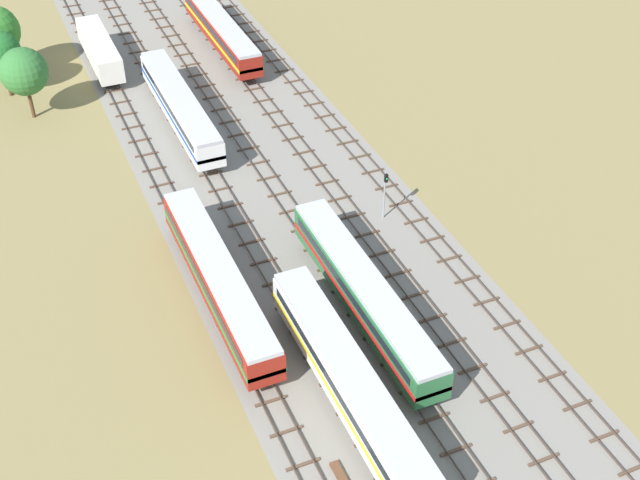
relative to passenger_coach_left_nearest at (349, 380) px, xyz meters
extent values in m
plane|color=olive|center=(4.97, 29.95, -2.61)|extent=(480.00, 480.00, 0.00)
cube|color=gray|center=(4.97, 29.95, -2.61)|extent=(23.88, 176.00, 0.01)
cube|color=#47382D|center=(-5.69, 30.95, -2.40)|extent=(0.07, 126.00, 0.15)
cube|color=#47382D|center=(-4.25, 30.95, -2.40)|extent=(0.07, 126.00, 0.15)
cube|color=brown|center=(-4.97, -3.55, -2.54)|extent=(2.40, 0.22, 0.14)
cube|color=brown|center=(-4.97, -0.55, -2.54)|extent=(2.40, 0.22, 0.14)
cube|color=brown|center=(-4.97, 2.45, -2.54)|extent=(2.40, 0.22, 0.14)
cube|color=brown|center=(-4.97, 5.45, -2.54)|extent=(2.40, 0.22, 0.14)
cube|color=brown|center=(-4.97, 8.45, -2.54)|extent=(2.40, 0.22, 0.14)
cube|color=brown|center=(-4.97, 11.45, -2.54)|extent=(2.40, 0.22, 0.14)
cube|color=brown|center=(-4.97, 14.45, -2.54)|extent=(2.40, 0.22, 0.14)
cube|color=brown|center=(-4.97, 17.45, -2.54)|extent=(2.40, 0.22, 0.14)
cube|color=brown|center=(-4.97, 20.45, -2.54)|extent=(2.40, 0.22, 0.14)
cube|color=brown|center=(-4.97, 23.45, -2.54)|extent=(2.40, 0.22, 0.14)
cube|color=brown|center=(-4.97, 26.45, -2.54)|extent=(2.40, 0.22, 0.14)
cube|color=brown|center=(-4.97, 29.45, -2.54)|extent=(2.40, 0.22, 0.14)
cube|color=brown|center=(-4.97, 32.45, -2.54)|extent=(2.40, 0.22, 0.14)
cube|color=brown|center=(-4.97, 35.45, -2.54)|extent=(2.40, 0.22, 0.14)
cube|color=brown|center=(-4.97, 38.45, -2.54)|extent=(2.40, 0.22, 0.14)
cube|color=brown|center=(-4.97, 41.45, -2.54)|extent=(2.40, 0.22, 0.14)
cube|color=brown|center=(-4.97, 44.45, -2.54)|extent=(2.40, 0.22, 0.14)
cube|color=brown|center=(-4.97, 47.45, -2.54)|extent=(2.40, 0.22, 0.14)
cube|color=brown|center=(-4.97, 50.45, -2.54)|extent=(2.40, 0.22, 0.14)
cube|color=brown|center=(-4.97, 53.45, -2.54)|extent=(2.40, 0.22, 0.14)
cube|color=brown|center=(-4.97, 56.45, -2.54)|extent=(2.40, 0.22, 0.14)
cube|color=brown|center=(-4.97, 59.45, -2.54)|extent=(2.40, 0.22, 0.14)
cube|color=brown|center=(-4.97, 62.45, -2.54)|extent=(2.40, 0.22, 0.14)
cube|color=brown|center=(-4.97, 65.45, -2.54)|extent=(2.40, 0.22, 0.14)
cube|color=brown|center=(-4.97, 68.45, -2.54)|extent=(2.40, 0.22, 0.14)
cube|color=brown|center=(-4.97, 71.45, -2.54)|extent=(2.40, 0.22, 0.14)
cube|color=brown|center=(-4.97, 74.45, -2.54)|extent=(2.40, 0.22, 0.14)
cube|color=brown|center=(-4.97, 77.45, -2.54)|extent=(2.40, 0.22, 0.14)
cube|color=brown|center=(-4.97, 80.45, -2.54)|extent=(2.40, 0.22, 0.14)
cube|color=#47382D|center=(-0.72, 30.95, -2.40)|extent=(0.07, 126.00, 0.15)
cube|color=#47382D|center=(0.72, 30.95, -2.40)|extent=(0.07, 126.00, 0.15)
cube|color=brown|center=(0.00, -6.55, -2.54)|extent=(2.40, 0.22, 0.14)
cube|color=brown|center=(0.00, -3.55, -2.54)|extent=(2.40, 0.22, 0.14)
cube|color=brown|center=(0.00, -0.55, -2.54)|extent=(2.40, 0.22, 0.14)
cube|color=brown|center=(0.00, 2.45, -2.54)|extent=(2.40, 0.22, 0.14)
cube|color=brown|center=(0.00, 5.45, -2.54)|extent=(2.40, 0.22, 0.14)
cube|color=brown|center=(0.00, 8.45, -2.54)|extent=(2.40, 0.22, 0.14)
cube|color=brown|center=(0.00, 11.45, -2.54)|extent=(2.40, 0.22, 0.14)
cube|color=brown|center=(0.00, 14.45, -2.54)|extent=(2.40, 0.22, 0.14)
cube|color=brown|center=(0.00, 17.45, -2.54)|extent=(2.40, 0.22, 0.14)
cube|color=brown|center=(0.00, 20.45, -2.54)|extent=(2.40, 0.22, 0.14)
cube|color=brown|center=(0.00, 23.45, -2.54)|extent=(2.40, 0.22, 0.14)
cube|color=brown|center=(0.00, 26.45, -2.54)|extent=(2.40, 0.22, 0.14)
cube|color=brown|center=(0.00, 29.45, -2.54)|extent=(2.40, 0.22, 0.14)
cube|color=brown|center=(0.00, 32.45, -2.54)|extent=(2.40, 0.22, 0.14)
cube|color=brown|center=(0.00, 35.45, -2.54)|extent=(2.40, 0.22, 0.14)
cube|color=brown|center=(0.00, 38.45, -2.54)|extent=(2.40, 0.22, 0.14)
cube|color=brown|center=(0.00, 41.45, -2.54)|extent=(2.40, 0.22, 0.14)
cube|color=brown|center=(0.00, 44.45, -2.54)|extent=(2.40, 0.22, 0.14)
cube|color=brown|center=(0.00, 47.45, -2.54)|extent=(2.40, 0.22, 0.14)
cube|color=brown|center=(0.00, 50.45, -2.54)|extent=(2.40, 0.22, 0.14)
cube|color=brown|center=(0.00, 53.45, -2.54)|extent=(2.40, 0.22, 0.14)
cube|color=brown|center=(0.00, 56.45, -2.54)|extent=(2.40, 0.22, 0.14)
cube|color=brown|center=(0.00, 59.45, -2.54)|extent=(2.40, 0.22, 0.14)
cube|color=brown|center=(0.00, 62.45, -2.54)|extent=(2.40, 0.22, 0.14)
cube|color=brown|center=(0.00, 65.45, -2.54)|extent=(2.40, 0.22, 0.14)
cube|color=brown|center=(0.00, 68.45, -2.54)|extent=(2.40, 0.22, 0.14)
cube|color=brown|center=(0.00, 71.45, -2.54)|extent=(2.40, 0.22, 0.14)
cube|color=brown|center=(0.00, 74.45, -2.54)|extent=(2.40, 0.22, 0.14)
cube|color=brown|center=(0.00, 77.45, -2.54)|extent=(2.40, 0.22, 0.14)
cube|color=brown|center=(0.00, 80.45, -2.54)|extent=(2.40, 0.22, 0.14)
cube|color=#47382D|center=(4.25, 30.95, -2.40)|extent=(0.07, 126.00, 0.15)
cube|color=#47382D|center=(5.69, 30.95, -2.40)|extent=(0.07, 126.00, 0.15)
cube|color=brown|center=(4.97, -6.55, -2.54)|extent=(2.40, 0.22, 0.14)
cube|color=brown|center=(4.97, -3.55, -2.54)|extent=(2.40, 0.22, 0.14)
cube|color=brown|center=(4.97, -0.55, -2.54)|extent=(2.40, 0.22, 0.14)
cube|color=brown|center=(4.97, 2.45, -2.54)|extent=(2.40, 0.22, 0.14)
cube|color=brown|center=(4.97, 5.45, -2.54)|extent=(2.40, 0.22, 0.14)
cube|color=brown|center=(4.97, 8.45, -2.54)|extent=(2.40, 0.22, 0.14)
cube|color=brown|center=(4.97, 11.45, -2.54)|extent=(2.40, 0.22, 0.14)
cube|color=brown|center=(4.97, 14.45, -2.54)|extent=(2.40, 0.22, 0.14)
cube|color=brown|center=(4.97, 17.45, -2.54)|extent=(2.40, 0.22, 0.14)
cube|color=brown|center=(4.97, 20.45, -2.54)|extent=(2.40, 0.22, 0.14)
cube|color=brown|center=(4.97, 23.45, -2.54)|extent=(2.40, 0.22, 0.14)
cube|color=brown|center=(4.97, 26.45, -2.54)|extent=(2.40, 0.22, 0.14)
cube|color=brown|center=(4.97, 29.45, -2.54)|extent=(2.40, 0.22, 0.14)
cube|color=brown|center=(4.97, 32.45, -2.54)|extent=(2.40, 0.22, 0.14)
cube|color=brown|center=(4.97, 35.45, -2.54)|extent=(2.40, 0.22, 0.14)
cube|color=brown|center=(4.97, 38.45, -2.54)|extent=(2.40, 0.22, 0.14)
cube|color=brown|center=(4.97, 41.45, -2.54)|extent=(2.40, 0.22, 0.14)
cube|color=brown|center=(4.97, 44.45, -2.54)|extent=(2.40, 0.22, 0.14)
cube|color=brown|center=(4.97, 47.45, -2.54)|extent=(2.40, 0.22, 0.14)
cube|color=brown|center=(4.97, 50.45, -2.54)|extent=(2.40, 0.22, 0.14)
cube|color=brown|center=(4.97, 53.45, -2.54)|extent=(2.40, 0.22, 0.14)
cube|color=brown|center=(4.97, 56.45, -2.54)|extent=(2.40, 0.22, 0.14)
cube|color=brown|center=(4.97, 59.45, -2.54)|extent=(2.40, 0.22, 0.14)
cube|color=brown|center=(4.97, 62.45, -2.54)|extent=(2.40, 0.22, 0.14)
cube|color=brown|center=(4.97, 65.45, -2.54)|extent=(2.40, 0.22, 0.14)
cube|color=brown|center=(4.97, 68.45, -2.54)|extent=(2.40, 0.22, 0.14)
cube|color=brown|center=(4.97, 71.45, -2.54)|extent=(2.40, 0.22, 0.14)
cube|color=brown|center=(4.97, 74.45, -2.54)|extent=(2.40, 0.22, 0.14)
cube|color=brown|center=(4.97, 77.45, -2.54)|extent=(2.40, 0.22, 0.14)
cube|color=#47382D|center=(9.22, 30.95, -2.40)|extent=(0.07, 126.00, 0.15)
cube|color=#47382D|center=(10.66, 30.95, -2.40)|extent=(0.07, 126.00, 0.15)
cube|color=brown|center=(9.94, -9.55, -2.54)|extent=(2.40, 0.22, 0.14)
cube|color=brown|center=(9.94, -6.55, -2.54)|extent=(2.40, 0.22, 0.14)
cube|color=brown|center=(9.94, -3.55, -2.54)|extent=(2.40, 0.22, 0.14)
cube|color=brown|center=(9.94, -0.55, -2.54)|extent=(2.40, 0.22, 0.14)
cube|color=brown|center=(9.94, 2.45, -2.54)|extent=(2.40, 0.22, 0.14)
cube|color=brown|center=(9.94, 5.45, -2.54)|extent=(2.40, 0.22, 0.14)
cube|color=brown|center=(9.94, 8.45, -2.54)|extent=(2.40, 0.22, 0.14)
cube|color=brown|center=(9.94, 11.45, -2.54)|extent=(2.40, 0.22, 0.14)
cube|color=brown|center=(9.94, 14.45, -2.54)|extent=(2.40, 0.22, 0.14)
cube|color=brown|center=(9.94, 17.45, -2.54)|extent=(2.40, 0.22, 0.14)
cube|color=brown|center=(9.94, 20.45, -2.54)|extent=(2.40, 0.22, 0.14)
cube|color=brown|center=(9.94, 23.45, -2.54)|extent=(2.40, 0.22, 0.14)
cube|color=brown|center=(9.94, 26.45, -2.54)|extent=(2.40, 0.22, 0.14)
cube|color=brown|center=(9.94, 29.45, -2.54)|extent=(2.40, 0.22, 0.14)
cube|color=brown|center=(9.94, 32.45, -2.54)|extent=(2.40, 0.22, 0.14)
cube|color=brown|center=(9.94, 35.45, -2.54)|extent=(2.40, 0.22, 0.14)
cube|color=brown|center=(9.94, 38.45, -2.54)|extent=(2.40, 0.22, 0.14)
cube|color=brown|center=(9.94, 41.45, -2.54)|extent=(2.40, 0.22, 0.14)
cube|color=brown|center=(9.94, 44.45, -2.54)|extent=(2.40, 0.22, 0.14)
cube|color=brown|center=(9.94, 47.45, -2.54)|extent=(2.40, 0.22, 0.14)
cube|color=brown|center=(9.94, 50.45, -2.54)|extent=(2.40, 0.22, 0.14)
cube|color=brown|center=(9.94, 53.45, -2.54)|extent=(2.40, 0.22, 0.14)
cube|color=brown|center=(9.94, 56.45, -2.54)|extent=(2.40, 0.22, 0.14)
cube|color=brown|center=(9.94, 59.45, -2.54)|extent=(2.40, 0.22, 0.14)
cube|color=brown|center=(9.94, 62.45, -2.54)|extent=(2.40, 0.22, 0.14)
cube|color=brown|center=(9.94, 65.45, -2.54)|extent=(2.40, 0.22, 0.14)
cube|color=brown|center=(9.94, 68.45, -2.54)|extent=(2.40, 0.22, 0.14)
cube|color=brown|center=(9.94, 71.45, -2.54)|extent=(2.40, 0.22, 0.14)
cube|color=brown|center=(9.94, 74.45, -2.54)|extent=(2.40, 0.22, 0.14)
cube|color=#47382D|center=(14.20, 30.95, -2.40)|extent=(0.07, 126.00, 0.15)
cube|color=#47382D|center=(15.63, 30.95, -2.40)|extent=(0.07, 126.00, 0.15)
cube|color=brown|center=(14.91, -12.55, -2.54)|extent=(2.40, 0.22, 0.14)
cube|color=brown|center=(14.91, -9.55, -2.54)|extent=(2.40, 0.22, 0.14)
cube|color=brown|center=(14.91, -6.55, -2.54)|extent=(2.40, 0.22, 0.14)
cube|color=brown|center=(14.91, -3.55, -2.54)|extent=(2.40, 0.22, 0.14)
cube|color=brown|center=(14.91, -0.55, -2.54)|extent=(2.40, 0.22, 0.14)
cube|color=brown|center=(14.91, 2.45, -2.54)|extent=(2.40, 0.22, 0.14)
cube|color=brown|center=(14.91, 5.45, -2.54)|extent=(2.40, 0.22, 0.14)
cube|color=brown|center=(14.91, 8.45, -2.54)|extent=(2.40, 0.22, 0.14)
cube|color=brown|center=(14.91, 11.45, -2.54)|extent=(2.40, 0.22, 0.14)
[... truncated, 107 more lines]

